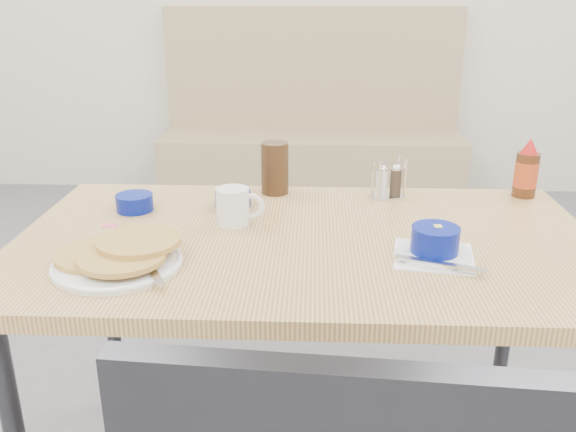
{
  "coord_description": "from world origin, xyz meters",
  "views": [
    {
      "loc": [
        0.02,
        -1.11,
        1.32
      ],
      "look_at": [
        -0.04,
        0.23,
        0.82
      ],
      "focal_mm": 38.0,
      "sensor_mm": 36.0,
      "label": 1
    }
  ],
  "objects_px": {
    "pancake_plate": "(119,257)",
    "syrup_bottle": "(526,171)",
    "coffee_mug": "(235,206)",
    "butter_bowl": "(233,199)",
    "creamer_bowl": "(135,203)",
    "condiment_caddy": "(389,184)",
    "booth_bench": "(312,147)",
    "grits_setting": "(435,244)",
    "dining_table": "(306,261)",
    "amber_tumbler": "(275,168)"
  },
  "relations": [
    {
      "from": "pancake_plate",
      "to": "syrup_bottle",
      "type": "distance_m",
      "value": 1.15
    },
    {
      "from": "pancake_plate",
      "to": "coffee_mug",
      "type": "distance_m",
      "value": 0.34
    },
    {
      "from": "butter_bowl",
      "to": "syrup_bottle",
      "type": "height_order",
      "value": "syrup_bottle"
    },
    {
      "from": "creamer_bowl",
      "to": "syrup_bottle",
      "type": "xyz_separation_m",
      "value": [
        1.09,
        0.17,
        0.05
      ]
    },
    {
      "from": "butter_bowl",
      "to": "syrup_bottle",
      "type": "bearing_deg",
      "value": 8.52
    },
    {
      "from": "butter_bowl",
      "to": "condiment_caddy",
      "type": "height_order",
      "value": "condiment_caddy"
    },
    {
      "from": "syrup_bottle",
      "to": "booth_bench",
      "type": "bearing_deg",
      "value": 105.84
    },
    {
      "from": "coffee_mug",
      "to": "creamer_bowl",
      "type": "bearing_deg",
      "value": 162.69
    },
    {
      "from": "grits_setting",
      "to": "booth_bench",
      "type": "bearing_deg",
      "value": 96.21
    },
    {
      "from": "dining_table",
      "to": "condiment_caddy",
      "type": "height_order",
      "value": "condiment_caddy"
    },
    {
      "from": "booth_bench",
      "to": "coffee_mug",
      "type": "distance_m",
      "value": 2.5
    },
    {
      "from": "condiment_caddy",
      "to": "butter_bowl",
      "type": "bearing_deg",
      "value": 172.95
    },
    {
      "from": "coffee_mug",
      "to": "condiment_caddy",
      "type": "bearing_deg",
      "value": 29.18
    },
    {
      "from": "amber_tumbler",
      "to": "condiment_caddy",
      "type": "height_order",
      "value": "amber_tumbler"
    },
    {
      "from": "creamer_bowl",
      "to": "syrup_bottle",
      "type": "bearing_deg",
      "value": 8.84
    },
    {
      "from": "pancake_plate",
      "to": "butter_bowl",
      "type": "relative_size",
      "value": 2.85
    },
    {
      "from": "amber_tumbler",
      "to": "syrup_bottle",
      "type": "relative_size",
      "value": 0.88
    },
    {
      "from": "butter_bowl",
      "to": "amber_tumbler",
      "type": "xyz_separation_m",
      "value": [
        0.11,
        0.12,
        0.05
      ]
    },
    {
      "from": "condiment_caddy",
      "to": "pancake_plate",
      "type": "bearing_deg",
      "value": -161.79
    },
    {
      "from": "amber_tumbler",
      "to": "grits_setting",
      "type": "bearing_deg",
      "value": -49.15
    },
    {
      "from": "dining_table",
      "to": "creamer_bowl",
      "type": "relative_size",
      "value": 14.1
    },
    {
      "from": "amber_tumbler",
      "to": "syrup_bottle",
      "type": "bearing_deg",
      "value": 0.0
    },
    {
      "from": "grits_setting",
      "to": "condiment_caddy",
      "type": "relative_size",
      "value": 1.83
    },
    {
      "from": "dining_table",
      "to": "booth_bench",
      "type": "bearing_deg",
      "value": 90.0
    },
    {
      "from": "booth_bench",
      "to": "pancake_plate",
      "type": "distance_m",
      "value": 2.77
    },
    {
      "from": "grits_setting",
      "to": "syrup_bottle",
      "type": "bearing_deg",
      "value": 52.88
    },
    {
      "from": "dining_table",
      "to": "butter_bowl",
      "type": "xyz_separation_m",
      "value": [
        -0.2,
        0.22,
        0.08
      ]
    },
    {
      "from": "booth_bench",
      "to": "creamer_bowl",
      "type": "height_order",
      "value": "booth_bench"
    },
    {
      "from": "butter_bowl",
      "to": "booth_bench",
      "type": "bearing_deg",
      "value": 84.96
    },
    {
      "from": "booth_bench",
      "to": "coffee_mug",
      "type": "xyz_separation_m",
      "value": [
        -0.18,
        -2.45,
        0.46
      ]
    },
    {
      "from": "dining_table",
      "to": "creamer_bowl",
      "type": "xyz_separation_m",
      "value": [
        -0.47,
        0.17,
        0.08
      ]
    },
    {
      "from": "creamer_bowl",
      "to": "condiment_caddy",
      "type": "distance_m",
      "value": 0.71
    },
    {
      "from": "pancake_plate",
      "to": "condiment_caddy",
      "type": "xyz_separation_m",
      "value": [
        0.63,
        0.49,
        0.02
      ]
    },
    {
      "from": "booth_bench",
      "to": "butter_bowl",
      "type": "bearing_deg",
      "value": -95.04
    },
    {
      "from": "pancake_plate",
      "to": "grits_setting",
      "type": "height_order",
      "value": "grits_setting"
    },
    {
      "from": "coffee_mug",
      "to": "condiment_caddy",
      "type": "xyz_separation_m",
      "value": [
        0.41,
        0.23,
        -0.01
      ]
    },
    {
      "from": "butter_bowl",
      "to": "syrup_bottle",
      "type": "distance_m",
      "value": 0.84
    },
    {
      "from": "dining_table",
      "to": "pancake_plate",
      "type": "distance_m",
      "value": 0.45
    },
    {
      "from": "pancake_plate",
      "to": "butter_bowl",
      "type": "bearing_deg",
      "value": 63.43
    },
    {
      "from": "grits_setting",
      "to": "creamer_bowl",
      "type": "height_order",
      "value": "grits_setting"
    },
    {
      "from": "booth_bench",
      "to": "butter_bowl",
      "type": "xyz_separation_m",
      "value": [
        -0.2,
        -2.32,
        0.43
      ]
    },
    {
      "from": "pancake_plate",
      "to": "amber_tumbler",
      "type": "relative_size",
      "value": 1.85
    },
    {
      "from": "booth_bench",
      "to": "syrup_bottle",
      "type": "relative_size",
      "value": 11.13
    },
    {
      "from": "coffee_mug",
      "to": "butter_bowl",
      "type": "xyz_separation_m",
      "value": [
        -0.02,
        0.13,
        -0.03
      ]
    },
    {
      "from": "condiment_caddy",
      "to": "syrup_bottle",
      "type": "height_order",
      "value": "syrup_bottle"
    },
    {
      "from": "butter_bowl",
      "to": "condiment_caddy",
      "type": "bearing_deg",
      "value": 12.6
    },
    {
      "from": "coffee_mug",
      "to": "amber_tumbler",
      "type": "xyz_separation_m",
      "value": [
        0.09,
        0.26,
        0.03
      ]
    },
    {
      "from": "creamer_bowl",
      "to": "syrup_bottle",
      "type": "height_order",
      "value": "syrup_bottle"
    },
    {
      "from": "grits_setting",
      "to": "pancake_plate",
      "type": "bearing_deg",
      "value": -173.86
    },
    {
      "from": "pancake_plate",
      "to": "amber_tumbler",
      "type": "xyz_separation_m",
      "value": [
        0.3,
        0.52,
        0.06
      ]
    }
  ]
}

